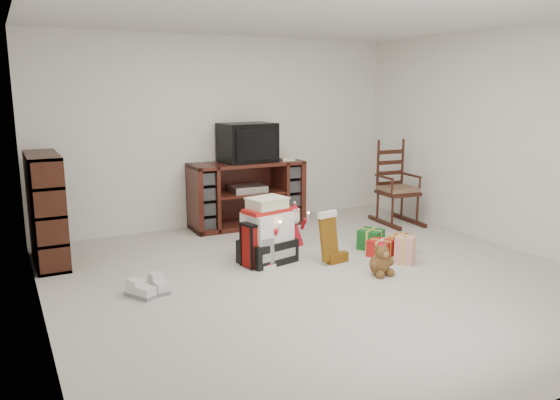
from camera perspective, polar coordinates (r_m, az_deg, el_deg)
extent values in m
cube|color=beige|center=(5.45, 4.19, -8.07)|extent=(5.00, 5.00, 0.01)
cube|color=silver|center=(5.18, 4.62, 19.04)|extent=(5.00, 5.00, 0.01)
cube|color=white|center=(7.40, -5.99, 7.07)|extent=(5.00, 0.01, 2.50)
cube|color=white|center=(4.39, -24.50, 3.01)|extent=(0.01, 5.00, 2.50)
cube|color=white|center=(6.82, 22.60, 5.87)|extent=(0.01, 5.00, 2.50)
cube|color=#491B14|center=(7.31, -3.48, 0.60)|extent=(1.53, 0.58, 0.87)
cube|color=#B5B5B7|center=(7.27, -3.38, 1.18)|extent=(0.46, 0.34, 0.09)
cube|color=#39190F|center=(6.22, -23.25, -0.88)|extent=(0.32, 0.96, 1.17)
cube|color=#39190F|center=(7.61, 12.22, 0.74)|extent=(0.51, 0.50, 0.05)
cube|color=#8A674B|center=(7.60, 12.23, 1.15)|extent=(0.47, 0.46, 0.05)
cube|color=#39190F|center=(7.71, 11.35, 3.86)|extent=(0.40, 0.09, 0.73)
cube|color=#39190F|center=(7.69, 12.09, -2.19)|extent=(0.54, 0.82, 0.05)
cube|color=black|center=(5.85, -1.33, -5.33)|extent=(0.62, 0.50, 0.25)
cube|color=white|center=(5.78, -1.34, -2.74)|extent=(0.52, 0.44, 0.30)
cube|color=red|center=(5.74, -1.35, -1.07)|extent=(0.54, 0.36, 0.04)
cube|color=beige|center=(5.72, -1.35, -0.38)|extent=(0.42, 0.35, 0.10)
cube|color=maroon|center=(5.72, -2.07, -4.54)|extent=(0.39, 0.26, 0.47)
cube|color=black|center=(5.72, -2.47, -1.46)|extent=(0.19, 0.06, 0.03)
ellipsoid|color=brown|center=(5.56, 10.38, -6.62)|extent=(0.21, 0.18, 0.23)
sphere|color=brown|center=(5.50, 10.60, -5.36)|extent=(0.14, 0.14, 0.14)
cone|color=#B51323|center=(6.36, 1.52, -3.43)|extent=(0.25, 0.25, 0.35)
sphere|color=beige|center=(6.31, 1.53, -1.49)|extent=(0.12, 0.12, 0.12)
cone|color=#B51323|center=(6.29, 1.53, -0.67)|extent=(0.11, 0.11, 0.09)
cylinder|color=silver|center=(6.30, 2.98, -1.86)|extent=(0.02, 0.02, 0.11)
cone|color=#B51323|center=(5.69, -1.83, -4.96)|extent=(0.29, 0.29, 0.41)
sphere|color=beige|center=(5.63, -1.85, -2.47)|extent=(0.14, 0.14, 0.14)
cone|color=#B51323|center=(5.60, -1.85, -1.40)|extent=(0.12, 0.12, 0.10)
cylinder|color=silver|center=(5.60, 0.02, -2.95)|extent=(0.02, 0.02, 0.12)
cube|color=silver|center=(5.11, -14.53, -9.08)|extent=(0.26, 0.33, 0.11)
cube|color=silver|center=(5.15, -12.40, -8.80)|extent=(0.15, 0.31, 0.11)
cube|color=red|center=(6.18, 9.83, -4.61)|extent=(0.24, 0.24, 0.24)
cube|color=#175D26|center=(6.46, 9.89, -3.89)|extent=(0.24, 0.24, 0.24)
cube|color=gold|center=(6.22, 12.28, -4.61)|extent=(0.24, 0.24, 0.24)
cube|color=white|center=(5.91, 11.37, -5.42)|extent=(0.24, 0.24, 0.24)
cube|color=black|center=(7.26, -3.43, 6.02)|extent=(0.73, 0.54, 0.51)
cube|color=black|center=(7.03, -2.58, 5.85)|extent=(0.59, 0.06, 0.41)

